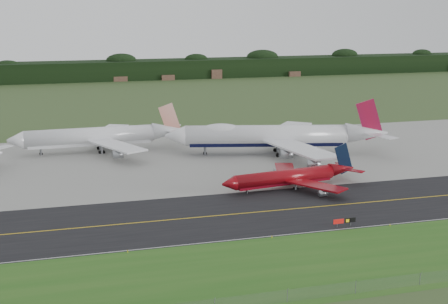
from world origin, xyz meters
TOP-DOWN VIEW (x-y plane):
  - ground at (0.00, 0.00)m, footprint 600.00×600.00m
  - grass_verge at (0.00, -35.00)m, footprint 400.00×30.00m
  - taxiway at (0.00, -4.00)m, footprint 400.00×32.00m
  - apron at (0.00, 51.00)m, footprint 400.00×78.00m
  - taxiway_centreline at (0.00, -4.00)m, footprint 400.00×0.40m
  - taxiway_edge_line at (0.00, -19.50)m, footprint 400.00×0.25m
  - perimeter_fence at (0.00, -48.00)m, footprint 320.00×0.10m
  - horizon_treeline at (0.00, 273.76)m, footprint 700.00×25.00m
  - jet_ba_747 at (26.50, 49.38)m, footprint 70.54×57.42m
  - jet_red_737 at (18.27, 12.76)m, footprint 39.01×31.51m
  - jet_star_tail at (-26.85, 68.00)m, footprint 56.84×47.71m
  - taxiway_sign at (18.55, -18.00)m, footprint 5.25×0.42m
  - edge_marker_left at (-28.23, -20.50)m, footprint 0.16×0.16m
  - edge_marker_center at (1.16, -20.50)m, footprint 0.16×0.16m
  - edge_marker_right at (28.12, -20.50)m, footprint 0.16×0.16m

SIDE VIEW (x-z plane):
  - ground at x=0.00m, z-range 0.00..0.00m
  - grass_verge at x=0.00m, z-range 0.00..0.01m
  - apron at x=0.00m, z-range 0.00..0.01m
  - taxiway at x=0.00m, z-range 0.00..0.02m
  - taxiway_centreline at x=0.00m, z-range 0.03..0.03m
  - taxiway_edge_line at x=0.00m, z-range 0.03..0.03m
  - edge_marker_left at x=-28.23m, z-range 0.00..0.50m
  - edge_marker_center at x=1.16m, z-range 0.00..0.50m
  - edge_marker_right at x=28.12m, z-range 0.00..0.50m
  - perimeter_fence at x=0.00m, z-range -158.90..161.10m
  - taxiway_sign at x=18.55m, z-range 0.36..2.11m
  - jet_red_737 at x=18.27m, z-range -2.36..8.19m
  - jet_star_tail at x=-26.85m, z-range -2.50..12.53m
  - horizon_treeline at x=0.00m, z-range -0.53..11.47m
  - jet_ba_747 at x=26.50m, z-range -2.86..15.04m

